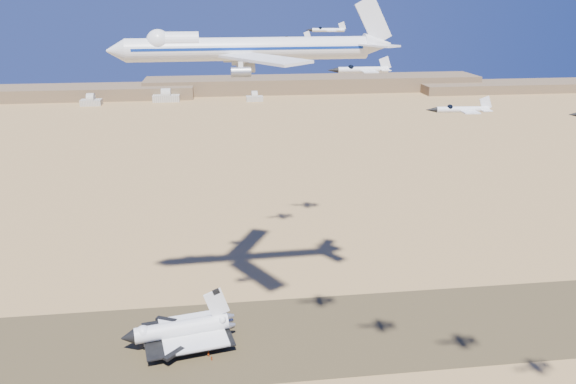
{
  "coord_description": "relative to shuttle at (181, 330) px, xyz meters",
  "views": [
    {
      "loc": [
        -4.02,
        -166.68,
        110.94
      ],
      "look_at": [
        18.49,
        8.0,
        50.19
      ],
      "focal_mm": 35.0,
      "sensor_mm": 36.0,
      "label": 1
    }
  ],
  "objects": [
    {
      "name": "chase_jet_b",
      "position": [
        68.02,
        -51.28,
        83.09
      ],
      "size": [
        14.6,
        7.89,
        3.63
      ],
      "rotation": [
        0.0,
        0.0,
        -0.07
      ],
      "color": "white"
    },
    {
      "name": "chase_jet_e",
      "position": [
        45.56,
        54.42,
        91.23
      ],
      "size": [
        15.28,
        8.34,
        3.81
      ],
      "rotation": [
        0.0,
        0.0,
        0.1
      ],
      "color": "white"
    },
    {
      "name": "ridgeline",
      "position": [
        84.29,
        526.96,
        2.59
      ],
      "size": [
        960.0,
        90.0,
        18.0
      ],
      "color": "brown",
      "rests_on": "ground"
    },
    {
      "name": "runway",
      "position": [
        18.97,
        -0.35,
        -5.01
      ],
      "size": [
        600.0,
        50.0,
        0.06
      ],
      "primitive_type": "cube",
      "color": "#473C23",
      "rests_on": "ground"
    },
    {
      "name": "hangars",
      "position": [
        -45.03,
        478.09,
        -0.21
      ],
      "size": [
        200.5,
        29.5,
        30.0
      ],
      "color": "beige",
      "rests_on": "ground"
    },
    {
      "name": "chase_jet_f",
      "position": [
        61.69,
        68.77,
        93.82
      ],
      "size": [
        16.67,
        9.18,
        4.16
      ],
      "rotation": [
        0.0,
        0.0,
        -0.12
      ],
      "color": "white"
    },
    {
      "name": "chase_jet_a",
      "position": [
        49.52,
        -35.6,
        90.09
      ],
      "size": [
        15.28,
        8.09,
        3.81
      ],
      "rotation": [
        0.0,
        0.0,
        -0.02
      ],
      "color": "white"
    },
    {
      "name": "crew_c",
      "position": [
        10.12,
        -11.2,
        -4.19
      ],
      "size": [
        0.95,
        1.02,
        1.58
      ],
      "primitive_type": "imported",
      "rotation": [
        0.0,
        0.0,
        2.24
      ],
      "color": "#E7420D",
      "rests_on": "runway"
    },
    {
      "name": "crew_b",
      "position": [
        9.08,
        -8.75,
        -4.05
      ],
      "size": [
        0.99,
        1.0,
        1.84
      ],
      "primitive_type": "imported",
      "rotation": [
        0.0,
        0.0,
        2.34
      ],
      "color": "#E7420D",
      "rests_on": "runway"
    },
    {
      "name": "crew_a",
      "position": [
        8.44,
        -5.84,
        -4.15
      ],
      "size": [
        0.56,
        0.69,
        1.65
      ],
      "primitive_type": "imported",
      "rotation": [
        0.0,
        0.0,
        1.88
      ],
      "color": "#E7420D",
      "rests_on": "runway"
    },
    {
      "name": "ground",
      "position": [
        18.97,
        -0.35,
        -5.04
      ],
      "size": [
        1200.0,
        1200.0,
        0.0
      ],
      "primitive_type": "plane",
      "color": "#AB874C",
      "rests_on": "ground"
    },
    {
      "name": "carrier_747",
      "position": [
        23.02,
        6.38,
        91.7
      ],
      "size": [
        86.05,
        66.77,
        21.46
      ],
      "rotation": [
        0.0,
        0.0,
        0.03
      ],
      "color": "white"
    },
    {
      "name": "shuttle",
      "position": [
        0.0,
        0.0,
        0.0
      ],
      "size": [
        38.06,
        27.94,
        18.74
      ],
      "rotation": [
        0.0,
        0.0,
        0.19
      ],
      "color": "white",
      "rests_on": "runway"
    }
  ]
}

